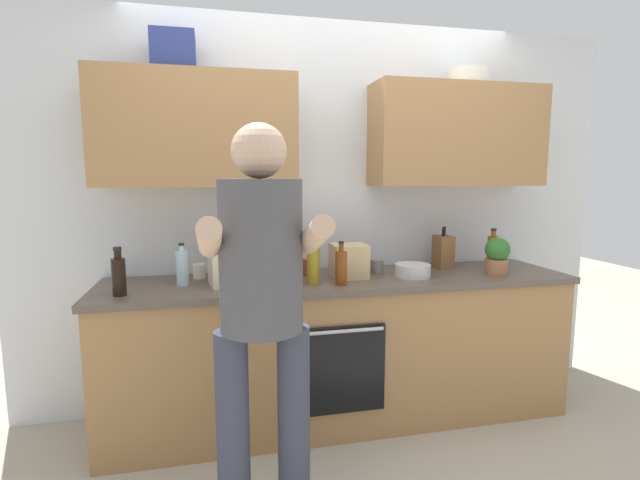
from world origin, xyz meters
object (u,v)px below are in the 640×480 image
bottle_syrup (493,252)px  bottle_soy (119,275)px  grocery_bag_rice (231,266)px  bottle_juice (287,258)px  mixing_bowl (413,270)px  cup_ceramic (309,267)px  person_standing (262,297)px  cup_stoneware (377,266)px  grocery_bag_bread (349,261)px  bottle_soda (274,263)px  bottle_wine (289,261)px  bottle_oil (313,263)px  potted_herb (497,256)px  cup_coffee (199,271)px  knife_block (443,252)px  bottle_water (182,268)px  bottle_vinegar (341,267)px

bottle_syrup → bottle_soy: (-2.27, -0.17, -0.01)m
grocery_bag_rice → bottle_soy: bearing=-168.1°
bottle_juice → mixing_bowl: 0.79m
bottle_juice → cup_ceramic: 0.17m
person_standing → cup_stoneware: size_ratio=19.75×
grocery_bag_bread → cup_ceramic: bearing=155.6°
bottle_soy → bottle_juice: bearing=21.7°
bottle_soda → bottle_wine: bearing=62.2°
bottle_wine → mixing_bowl: bearing=-7.3°
bottle_oil → potted_herb: (1.17, -0.01, -0.00)m
mixing_bowl → bottle_soda: bearing=-171.7°
person_standing → bottle_syrup: (1.60, 0.83, -0.00)m
bottle_oil → potted_herb: size_ratio=1.18×
bottle_syrup → potted_herb: size_ratio=1.16×
bottle_soda → mixing_bowl: 0.88m
cup_coffee → bottle_soy: bearing=-139.8°
cup_coffee → knife_block: size_ratio=0.32×
bottle_juice → bottle_soda: bearing=-108.0°
bottle_wine → cup_ceramic: (0.14, 0.08, -0.06)m
potted_herb → grocery_bag_bread: bearing=171.4°
bottle_syrup → bottle_water: 1.96m
cup_coffee → mixing_bowl: 1.30m
bottle_water → cup_stoneware: 1.19m
bottle_syrup → cup_stoneware: size_ratio=3.14×
person_standing → bottle_syrup: 1.80m
mixing_bowl → bottle_water: bearing=176.6°
bottle_syrup → potted_herb: bearing=-113.7°
cup_stoneware → cup_ceramic: bearing=175.8°
bottle_vinegar → knife_block: bearing=21.5°
bottle_soy → person_standing: bearing=-44.5°
cup_stoneware → grocery_bag_rice: size_ratio=0.38×
bottle_vinegar → mixing_bowl: size_ratio=1.15×
bottle_soda → mixing_bowl: bearing=8.3°
cup_stoneware → bottle_soy: bearing=-171.1°
cup_stoneware → potted_herb: bearing=-16.4°
cup_stoneware → mixing_bowl: size_ratio=0.40×
bottle_syrup → mixing_bowl: size_ratio=1.26×
bottle_wine → bottle_juice: bottle_wine is taller
bottle_soda → grocery_bag_rice: bearing=145.0°
bottle_wine → cup_stoneware: bearing=5.1°
bottle_oil → mixing_bowl: bottle_oil is taller
bottle_vinegar → bottle_water: bottle_vinegar is taller
bottle_water → knife_block: 1.68m
bottle_oil → bottle_juice: bottle_oil is taller
grocery_bag_rice → bottle_syrup: bearing=1.8°
bottle_soy → potted_herb: 2.20m
bottle_soy → cup_coffee: bearing=40.2°
person_standing → knife_block: 1.61m
knife_block → bottle_syrup: bearing=-22.0°
bottle_oil → bottle_soda: 0.24m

